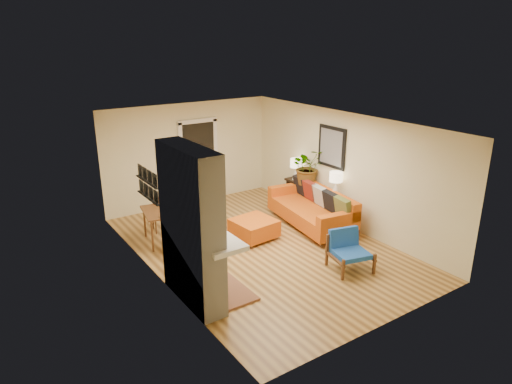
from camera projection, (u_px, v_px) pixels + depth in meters
The scene contains 10 objects.
room_shell at pixel (222, 158), 11.44m from camera, with size 6.50×6.50×6.50m.
fireplace at pixel (194, 230), 7.21m from camera, with size 1.09×1.68×2.60m.
sofa at pixel (314, 208), 10.45m from camera, with size 1.33×2.47×0.93m.
ottoman at pixel (254, 228), 9.80m from camera, with size 0.90×0.90×0.42m.
blue_chair at pixel (348, 248), 8.51m from camera, with size 0.84×0.83×0.73m.
dining_table at pixel (163, 216), 9.54m from camera, with size 0.88×1.65×0.87m.
console_table at pixel (313, 192), 10.99m from camera, with size 0.34×1.85×0.72m.
lamp_near at pixel (336, 181), 10.25m from camera, with size 0.30×0.30×0.54m.
lamp_far at pixel (296, 167), 11.37m from camera, with size 0.30×0.30×0.54m.
houseplant at pixel (308, 166), 10.96m from camera, with size 0.81×0.70×0.90m, color #1E5919.
Camera 1 is at (-4.89, -7.05, 4.15)m, focal length 32.00 mm.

